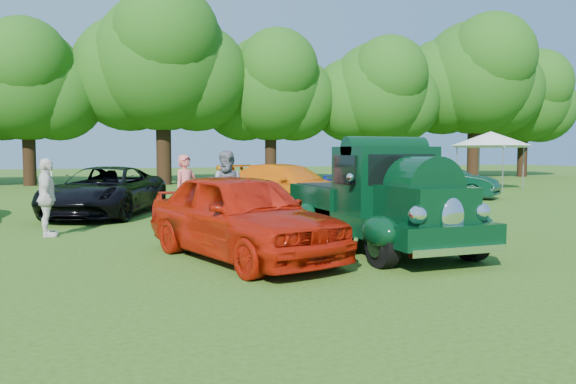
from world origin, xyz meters
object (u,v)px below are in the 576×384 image
object	(u,v)px
red_convertible	(242,215)
canopy_tent	(491,139)
hero_pickup	(378,204)
back_car_orange	(288,186)
back_car_black	(105,191)
back_car_green	(446,182)
spectator_white	(47,198)
spectator_pink	(186,190)
spectator_grey	(228,190)
back_car_blue	(368,185)

from	to	relation	value
red_convertible	canopy_tent	world-z (taller)	canopy_tent
hero_pickup	back_car_orange	distance (m)	8.17
back_car_black	back_car_green	world-z (taller)	back_car_black
back_car_orange	spectator_white	xyz separation A→B (m)	(-7.29, -4.21, 0.13)
canopy_tent	spectator_pink	bearing A→B (deg)	-152.52
red_convertible	spectator_pink	xyz separation A→B (m)	(-0.11, 4.81, 0.14)
back_car_black	canopy_tent	distance (m)	19.86
back_car_black	spectator_white	world-z (taller)	spectator_white
spectator_pink	back_car_green	bearing A→B (deg)	-5.54
spectator_pink	spectator_grey	world-z (taller)	spectator_grey
red_convertible	back_car_blue	world-z (taller)	red_convertible
back_car_black	spectator_white	bearing A→B (deg)	-85.76
back_car_blue	spectator_white	xyz separation A→B (m)	(-10.27, -4.10, 0.16)
spectator_pink	canopy_tent	distance (m)	19.33
back_car_green	spectator_white	bearing A→B (deg)	163.29
back_car_blue	back_car_black	bearing A→B (deg)	173.08
back_car_green	spectator_pink	size ratio (longest dim) A/B	2.24
hero_pickup	spectator_grey	xyz separation A→B (m)	(-2.03, 3.85, 0.10)
back_car_orange	back_car_green	world-z (taller)	back_car_orange
back_car_orange	back_car_black	bearing A→B (deg)	151.38
red_convertible	back_car_black	world-z (taller)	red_convertible
back_car_black	spectator_pink	xyz separation A→B (m)	(1.84, -3.13, 0.18)
hero_pickup	spectator_pink	distance (m)	5.50
back_car_blue	red_convertible	bearing A→B (deg)	-138.56
back_car_black	back_car_green	xyz separation A→B (m)	(13.50, 1.96, -0.06)
back_car_orange	back_car_blue	world-z (taller)	back_car_orange
hero_pickup	back_car_blue	distance (m)	8.97
back_car_orange	back_car_green	bearing A→B (deg)	-19.15
spectator_pink	spectator_white	xyz separation A→B (m)	(-3.23, -0.79, -0.03)
red_convertible	back_car_green	distance (m)	15.21
spectator_grey	canopy_tent	xyz separation A→B (m)	(16.18, 9.70, 1.59)
hero_pickup	spectator_grey	world-z (taller)	hero_pickup
back_car_blue	back_car_green	bearing A→B (deg)	12.85
spectator_pink	back_car_black	bearing A→B (deg)	91.29
red_convertible	spectator_white	bearing A→B (deg)	113.83
back_car_black	spectator_grey	size ratio (longest dim) A/B	2.74
hero_pickup	spectator_pink	bearing A→B (deg)	122.16
back_car_black	red_convertible	bearing A→B (deg)	-52.35
hero_pickup	spectator_white	xyz separation A→B (m)	(-6.16, 3.87, 0.02)
back_car_orange	hero_pickup	bearing A→B (deg)	-129.46
back_car_black	back_car_green	distance (m)	13.64
hero_pickup	back_car_green	size ratio (longest dim) A/B	1.24
back_car_blue	canopy_tent	world-z (taller)	canopy_tent
hero_pickup	canopy_tent	distance (m)	19.66
back_car_green	spectator_grey	distance (m)	12.28
red_convertible	canopy_tent	size ratio (longest dim) A/B	0.87
red_convertible	spectator_white	world-z (taller)	spectator_white
back_car_green	spectator_pink	xyz separation A→B (m)	(-11.66, -5.09, 0.24)
back_car_black	spectator_grey	xyz separation A→B (m)	(2.74, -3.94, 0.23)
back_car_black	canopy_tent	world-z (taller)	canopy_tent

